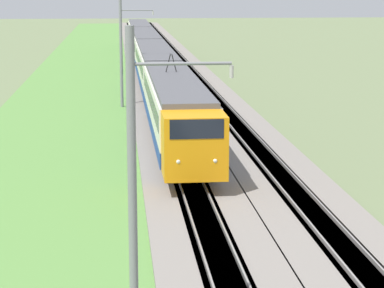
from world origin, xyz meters
name	(u,v)px	position (x,y,z in m)	size (l,w,h in m)	color
ballast_main	(157,95)	(50.00, 0.00, 0.15)	(240.00, 4.40, 0.30)	gray
ballast_adjacent	(209,94)	(50.00, -4.34, 0.15)	(240.00, 4.40, 0.30)	gray
track_main	(157,95)	(50.00, 0.00, 0.16)	(240.00, 1.57, 0.45)	#4C4238
track_adjacent	(209,94)	(50.00, -4.34, 0.16)	(240.00, 1.57, 0.45)	#4C4238
grass_verge	(85,97)	(50.00, 5.89, 0.06)	(240.00, 12.15, 0.12)	#5B8E42
passenger_train	(150,55)	(62.02, 0.00, 2.37)	(86.31, 2.84, 5.07)	orange
catenary_mast_near	(135,190)	(6.11, 2.84, 4.23)	(0.22, 2.56, 8.17)	slate
catenary_mast_mid	(122,52)	(44.36, 2.84, 4.23)	(0.22, 2.56, 8.18)	slate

